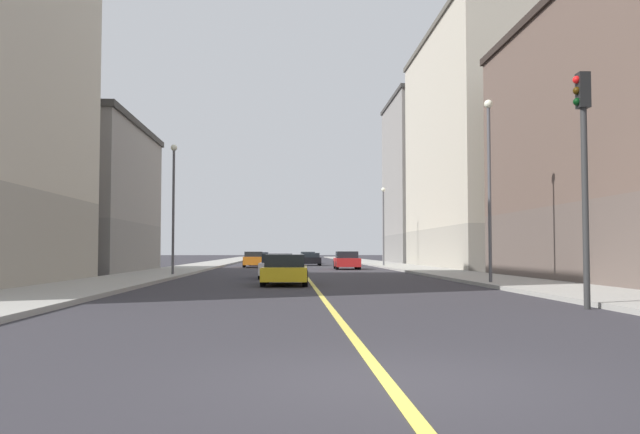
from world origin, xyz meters
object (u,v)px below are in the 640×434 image
object	(u,v)px
traffic_light_left_near	(584,155)
street_lamp_left_near	(489,172)
building_right_midblock	(54,198)
building_left_mid	(496,149)
building_left_far	(440,181)
car_blue	(260,259)
car_yellow	(285,270)
street_lamp_left_far	(383,218)
car_silver	(308,258)
car_black	(310,259)
car_white	(277,266)
street_lamp_right_near	(173,195)
car_red	(347,261)
car_orange	(254,259)

from	to	relation	value
traffic_light_left_near	street_lamp_left_near	size ratio (longest dim) A/B	0.78
building_right_midblock	building_left_mid	bearing A→B (deg)	17.17
building_left_far	car_blue	bearing A→B (deg)	-155.67
car_yellow	street_lamp_left_far	bearing A→B (deg)	73.99
street_lamp_left_near	car_silver	size ratio (longest dim) A/B	1.79
car_black	car_white	world-z (taller)	car_white
street_lamp_left_near	car_blue	size ratio (longest dim) A/B	1.89
car_silver	street_lamp_right_near	bearing A→B (deg)	-103.16
building_right_midblock	car_blue	size ratio (longest dim) A/B	3.72
car_black	car_yellow	bearing A→B (deg)	-93.73
car_white	car_blue	bearing A→B (deg)	93.92
street_lamp_left_far	car_red	size ratio (longest dim) A/B	1.64
building_right_midblock	traffic_light_left_near	world-z (taller)	building_right_midblock
car_yellow	car_white	world-z (taller)	car_white
traffic_light_left_near	street_lamp_left_far	distance (m)	41.78
street_lamp_left_near	car_silver	world-z (taller)	street_lamp_left_near
traffic_light_left_near	car_orange	world-z (taller)	traffic_light_left_near
building_left_mid	car_silver	xyz separation A→B (m)	(-14.95, 19.87, -9.18)
traffic_light_left_near	car_white	bearing A→B (deg)	112.94
street_lamp_left_far	street_lamp_right_near	bearing A→B (deg)	-125.20
car_white	street_lamp_left_near	bearing A→B (deg)	-40.36
building_right_midblock	traffic_light_left_near	distance (m)	35.88
traffic_light_left_near	car_black	bearing A→B (deg)	96.01
building_left_far	car_yellow	distance (m)	50.16
car_silver	traffic_light_left_near	bearing A→B (deg)	-84.98
building_left_mid	car_black	xyz separation A→B (m)	(-14.99, 10.76, -9.20)
building_left_far	traffic_light_left_near	world-z (taller)	building_left_far
building_right_midblock	traffic_light_left_near	size ratio (longest dim) A/B	2.52
street_lamp_left_far	car_orange	xyz separation A→B (m)	(-11.33, 0.64, -3.63)
building_left_mid	street_lamp_right_near	xyz separation A→B (m)	(-23.57, -16.99, -5.31)
building_right_midblock	car_yellow	size ratio (longest dim) A/B	3.35
street_lamp_right_near	car_white	size ratio (longest dim) A/B	1.75
street_lamp_left_near	car_red	bearing A→B (deg)	98.92
street_lamp_left_near	car_orange	distance (m)	33.51
car_white	car_black	bearing A→B (deg)	84.64
building_left_mid	car_black	world-z (taller)	building_left_mid
building_left_far	car_yellow	world-z (taller)	building_left_far
building_left_mid	traffic_light_left_near	bearing A→B (deg)	-104.60
street_lamp_left_near	car_yellow	distance (m)	9.51
building_left_far	car_silver	bearing A→B (deg)	-177.93
car_silver	car_black	bearing A→B (deg)	-90.30
car_red	car_white	xyz separation A→B (m)	(-5.14, -16.61, -0.05)
street_lamp_left_near	car_black	size ratio (longest dim) A/B	1.94
car_blue	building_right_midblock	bearing A→B (deg)	-120.31
traffic_light_left_near	car_red	world-z (taller)	traffic_light_left_near
street_lamp_right_near	car_silver	world-z (taller)	street_lamp_right_near
car_red	building_left_far	bearing A→B (deg)	61.13
traffic_light_left_near	car_black	distance (m)	49.04
street_lamp_left_far	traffic_light_left_near	bearing A→B (deg)	-91.39
car_orange	car_black	bearing A→B (deg)	50.33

